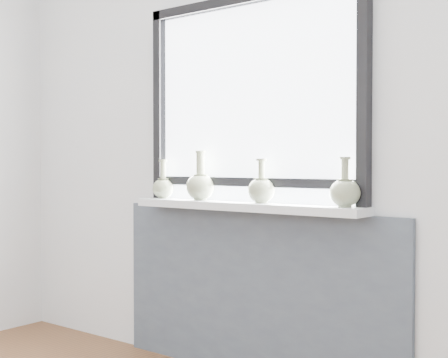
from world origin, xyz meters
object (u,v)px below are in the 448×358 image
Objects in this scene: windowsill at (244,206)px; vase_d at (345,191)px; vase_a at (163,187)px; vase_b at (200,185)px; vase_c at (261,189)px.

windowsill is 0.57m from vase_d.
vase_d is at bearing -0.47° from vase_a.
vase_a is 0.83× the size of vase_b.
vase_d is (0.46, -0.01, 0.00)m from vase_c.
vase_b is at bearing 179.77° from windowsill.
vase_d is at bearing -0.26° from vase_b.
windowsill is at bearing 179.73° from vase_d.
vase_a is at bearing 179.71° from vase_c.
vase_d reaches higher than vase_c.
vase_d is (1.12, -0.01, 0.01)m from vase_a.
vase_a is 1.12m from vase_d.
vase_b is (-0.29, 0.00, 0.10)m from windowsill.
windowsill is 0.57m from vase_a.
vase_b is at bearing 179.74° from vase_d.
vase_c is (0.39, 0.00, -0.01)m from vase_b.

